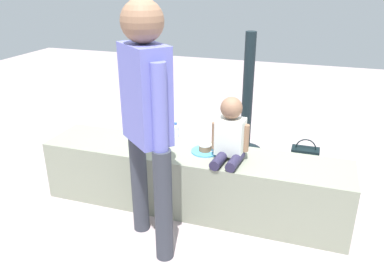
{
  "coord_description": "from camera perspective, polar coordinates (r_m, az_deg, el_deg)",
  "views": [
    {
      "loc": [
        0.86,
        -2.6,
        1.79
      ],
      "look_at": [
        0.09,
        -0.27,
        0.75
      ],
      "focal_mm": 35.91,
      "sensor_mm": 36.0,
      "label": 1
    }
  ],
  "objects": [
    {
      "name": "water_bottle_far_side",
      "position": [
        3.71,
        1.55,
        -4.33
      ],
      "size": [
        0.07,
        0.07,
        0.2
      ],
      "color": "silver",
      "rests_on": "ground_plane"
    },
    {
      "name": "concrete_ledge",
      "position": [
        3.14,
        -0.01,
        -6.37
      ],
      "size": [
        2.45,
        0.49,
        0.5
      ],
      "primitive_type": "cube",
      "color": "gray",
      "rests_on": "ground_plane"
    },
    {
      "name": "party_cup_red",
      "position": [
        4.0,
        -11.31,
        -3.21
      ],
      "size": [
        0.09,
        0.09,
        0.11
      ],
      "primitive_type": "cylinder",
      "color": "red",
      "rests_on": "ground_plane"
    },
    {
      "name": "child_seated",
      "position": [
        2.83,
        5.67,
        0.55
      ],
      "size": [
        0.28,
        0.32,
        0.48
      ],
      "color": "#2A2643",
      "rests_on": "concrete_ledge"
    },
    {
      "name": "handbag_black_leather",
      "position": [
        3.95,
        16.36,
        -3.06
      ],
      "size": [
        0.27,
        0.15,
        0.33
      ],
      "color": "black",
      "rests_on": "ground_plane"
    },
    {
      "name": "water_bottle_near_gift",
      "position": [
        4.49,
        -2.42,
        0.79
      ],
      "size": [
        0.07,
        0.07,
        0.21
      ],
      "color": "silver",
      "rests_on": "ground_plane"
    },
    {
      "name": "adult_standing",
      "position": [
        2.42,
        -6.76,
        3.99
      ],
      "size": [
        0.41,
        0.38,
        1.67
      ],
      "color": "#32363F",
      "rests_on": "ground_plane"
    },
    {
      "name": "handbag_brown_canvas",
      "position": [
        3.49,
        19.97,
        -7.31
      ],
      "size": [
        0.3,
        0.1,
        0.32
      ],
      "color": "brown",
      "rests_on": "ground_plane"
    },
    {
      "name": "railing_post",
      "position": [
        4.05,
        8.14,
        4.17
      ],
      "size": [
        0.36,
        0.36,
        1.29
      ],
      "color": "black",
      "rests_on": "ground_plane"
    },
    {
      "name": "gift_bag",
      "position": [
        4.09,
        -5.71,
        -1.1
      ],
      "size": [
        0.22,
        0.1,
        0.3
      ],
      "color": "#59C6B2",
      "rests_on": "ground_plane"
    },
    {
      "name": "cake_plate",
      "position": [
        3.02,
        1.98,
        -1.85
      ],
      "size": [
        0.22,
        0.22,
        0.07
      ],
      "color": "#4CA5D8",
      "rests_on": "concrete_ledge"
    },
    {
      "name": "ground_plane",
      "position": [
        3.27,
        -0.01,
        -10.19
      ],
      "size": [
        12.0,
        12.0,
        0.0
      ],
      "primitive_type": "plane",
      "color": "#AC989B"
    },
    {
      "name": "cake_box_white",
      "position": [
        3.54,
        8.96,
        -6.48
      ],
      "size": [
        0.39,
        0.41,
        0.13
      ],
      "primitive_type": "cube",
      "rotation": [
        0.0,
        0.0,
        -0.34
      ],
      "color": "white",
      "rests_on": "ground_plane"
    }
  ]
}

